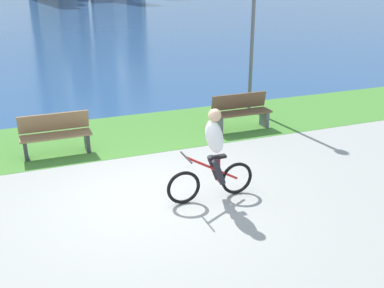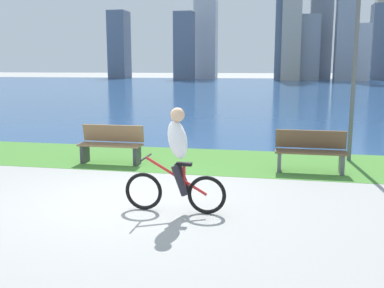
{
  "view_description": "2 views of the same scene",
  "coord_description": "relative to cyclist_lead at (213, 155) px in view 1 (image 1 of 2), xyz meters",
  "views": [
    {
      "loc": [
        -1.88,
        -6.81,
        3.74
      ],
      "look_at": [
        0.89,
        0.21,
        0.84
      ],
      "focal_mm": 41.82,
      "sensor_mm": 36.0,
      "label": 1
    },
    {
      "loc": [
        2.6,
        -6.86,
        2.26
      ],
      "look_at": [
        1.07,
        0.7,
        0.9
      ],
      "focal_mm": 41.31,
      "sensor_mm": 36.0,
      "label": 2
    }
  ],
  "objects": [
    {
      "name": "ground_plane",
      "position": [
        -1.05,
        0.38,
        -0.83
      ],
      "size": [
        300.0,
        300.0,
        0.0
      ],
      "primitive_type": "plane",
      "color": "#9E9E99"
    },
    {
      "name": "grass_strip_bayside",
      "position": [
        -1.05,
        3.88,
        -0.82
      ],
      "size": [
        120.0,
        2.98,
        0.01
      ],
      "primitive_type": "cube",
      "color": "#478433",
      "rests_on": "ground"
    },
    {
      "name": "bay_water_surface",
      "position": [
        -1.05,
        43.16,
        -0.83
      ],
      "size": [
        300.0,
        75.58,
        0.0
      ],
      "primitive_type": "cube",
      "color": "navy",
      "rests_on": "ground"
    },
    {
      "name": "cyclist_lead",
      "position": [
        0.0,
        0.0,
        0.0
      ],
      "size": [
        1.62,
        0.52,
        1.65
      ],
      "color": "black",
      "rests_on": "ground"
    },
    {
      "name": "bench_near_path",
      "position": [
        2.2,
        3.19,
        -0.38
      ],
      "size": [
        1.5,
        0.47,
        0.9
      ],
      "color": "brown",
      "rests_on": "ground"
    },
    {
      "name": "bench_far_along_path",
      "position": [
        -2.34,
        3.15,
        -0.38
      ],
      "size": [
        1.5,
        0.47,
        0.9
      ],
      "color": "olive",
      "rests_on": "ground"
    },
    {
      "name": "lamppost_tall",
      "position": [
        3.21,
        4.61,
        1.93
      ],
      "size": [
        0.28,
        0.28,
        4.26
      ],
      "color": "#595960",
      "rests_on": "ground"
    }
  ]
}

